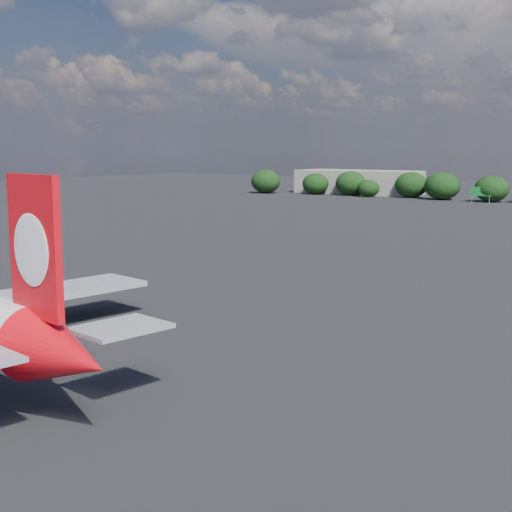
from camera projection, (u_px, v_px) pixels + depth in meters
The scene contains 3 objects.
ground at pixel (355, 260), 100.90m from camera, with size 500.00×500.00×0.00m, color black.
terminal_building at pixel (358, 182), 244.23m from camera, with size 42.00×16.00×8.00m.
highway_sign at pixel (481, 192), 205.02m from camera, with size 6.00×0.30×4.50m.
Camera 1 is at (44.89, -30.06, 15.80)m, focal length 50.00 mm.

